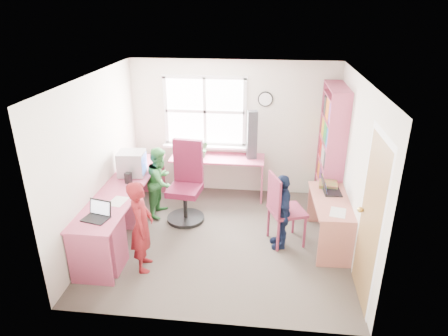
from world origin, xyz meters
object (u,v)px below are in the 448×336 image
(wooden_chair, at_px, (282,207))
(laptop_right, at_px, (329,188))
(l_desk, at_px, (129,217))
(swivel_chair, at_px, (186,187))
(bookshelf, at_px, (331,153))
(person_navy, at_px, (281,211))
(crt_monitor, at_px, (132,163))
(right_desk, at_px, (332,212))
(person_red, at_px, (142,226))
(cd_tower, at_px, (252,135))
(person_green, at_px, (161,182))
(laptop_left, at_px, (98,214))
(potted_plant, at_px, (203,150))

(wooden_chair, height_order, laptop_right, wooden_chair)
(l_desk, height_order, swivel_chair, swivel_chair)
(bookshelf, distance_m, person_navy, 1.55)
(wooden_chair, xyz_separation_m, crt_monitor, (-2.34, 0.50, 0.36))
(right_desk, height_order, person_red, person_red)
(swivel_chair, bearing_deg, l_desk, -121.36)
(right_desk, xyz_separation_m, cd_tower, (-1.23, 1.39, 0.66))
(cd_tower, height_order, person_red, cd_tower)
(person_green, relative_size, person_navy, 1.03)
(person_red, bearing_deg, person_green, -5.11)
(right_desk, bearing_deg, bookshelf, 84.43)
(person_navy, bearing_deg, laptop_right, 111.19)
(bookshelf, relative_size, person_navy, 1.87)
(right_desk, relative_size, laptop_left, 3.39)
(laptop_left, bearing_deg, bookshelf, 45.95)
(crt_monitor, xyz_separation_m, laptop_right, (3.02, -0.17, -0.19))
(laptop_right, distance_m, potted_plant, 2.30)
(l_desk, bearing_deg, laptop_right, 12.22)
(potted_plant, distance_m, person_navy, 2.02)
(bookshelf, distance_m, laptop_right, 0.89)
(crt_monitor, distance_m, laptop_left, 1.35)
(crt_monitor, distance_m, laptop_right, 3.03)
(crt_monitor, bearing_deg, right_desk, -12.42)
(wooden_chair, bearing_deg, bookshelf, 36.04)
(right_desk, height_order, swivel_chair, swivel_chair)
(crt_monitor, height_order, potted_plant, crt_monitor)
(wooden_chair, distance_m, person_navy, 0.08)
(right_desk, distance_m, laptop_right, 0.36)
(person_red, bearing_deg, swivel_chair, -23.19)
(laptop_left, bearing_deg, person_green, 88.06)
(bookshelf, bearing_deg, right_desk, -93.70)
(laptop_left, distance_m, laptop_right, 3.25)
(laptop_right, xyz_separation_m, person_red, (-2.49, -1.12, -0.13))
(l_desk, height_order, right_desk, l_desk)
(swivel_chair, bearing_deg, potted_plant, 85.97)
(potted_plant, height_order, person_red, person_red)
(l_desk, xyz_separation_m, cd_tower, (1.65, 1.75, 0.72))
(crt_monitor, relative_size, person_red, 0.34)
(bookshelf, relative_size, person_red, 1.67)
(laptop_right, height_order, person_navy, person_navy)
(swivel_chair, distance_m, crt_monitor, 0.93)
(laptop_left, height_order, potted_plant, potted_plant)
(right_desk, bearing_deg, l_desk, -174.71)
(l_desk, xyz_separation_m, wooden_chair, (2.17, 0.29, 0.13))
(wooden_chair, relative_size, person_red, 0.87)
(right_desk, height_order, cd_tower, cd_tower)
(laptop_left, bearing_deg, person_navy, 31.33)
(person_red, bearing_deg, potted_plant, -22.30)
(swivel_chair, bearing_deg, person_red, -96.43)
(person_navy, bearing_deg, bookshelf, 138.33)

